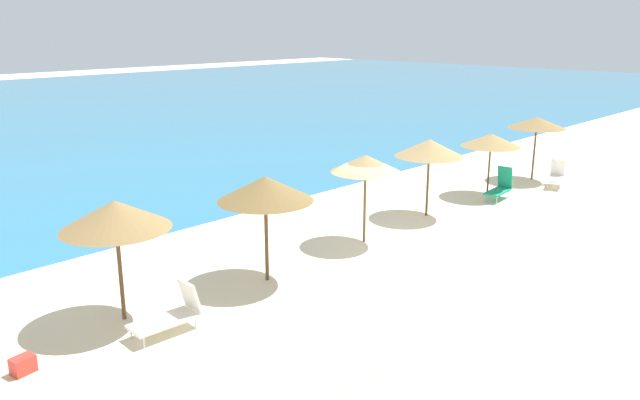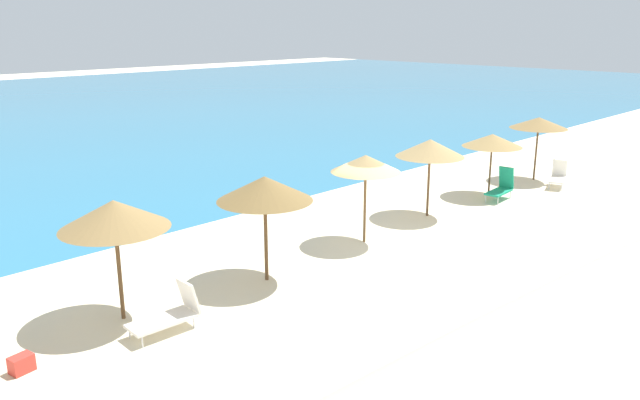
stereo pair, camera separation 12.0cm
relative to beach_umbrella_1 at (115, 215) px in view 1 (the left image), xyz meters
The scene contains 11 objects.
ground_plane 8.61m from the beach_umbrella_1, ahead, with size 160.00×160.00×0.00m, color beige.
beach_umbrella_1 is the anchor object (origin of this frame).
beach_umbrella_2 3.89m from the beach_umbrella_1, ahead, with size 2.50×2.50×2.84m.
beach_umbrella_3 7.98m from the beach_umbrella_1, ahead, with size 2.13×2.13×2.77m.
beach_umbrella_4 11.68m from the beach_umbrella_1, ahead, with size 2.38×2.38×2.75m.
beach_umbrella_5 15.69m from the beach_umbrella_1, ahead, with size 2.32×2.32×2.46m.
beach_umbrella_6 19.43m from the beach_umbrella_1, ahead, with size 2.43×2.43×2.74m.
lounge_chair_0 15.66m from the beach_umbrella_1, ahead, with size 1.50×0.71×1.23m.
lounge_chair_1 2.51m from the beach_umbrella_1, 71.45° to the right, with size 1.60×0.74×1.07m.
lounge_chair_2 19.12m from the beach_umbrella_1, ahead, with size 1.45×0.96×1.10m.
cooler_box 3.55m from the beach_umbrella_1, 164.20° to the right, with size 0.43×0.30×0.35m, color red.
Camera 1 is at (-14.58, -11.37, 6.58)m, focal length 35.42 mm.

